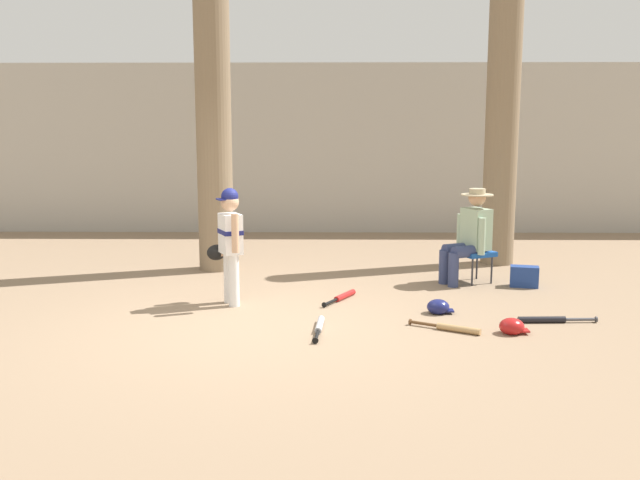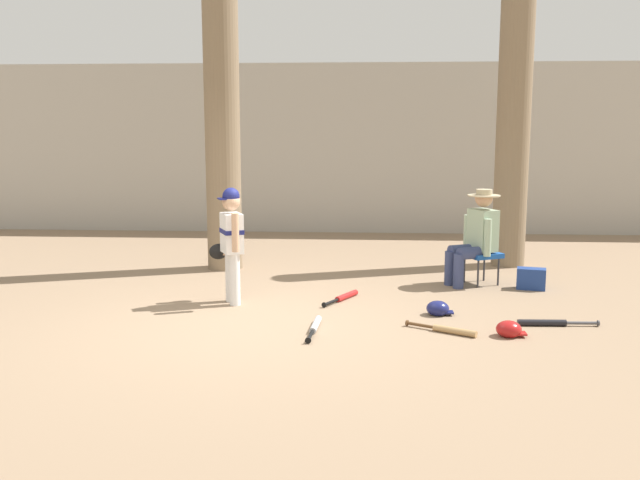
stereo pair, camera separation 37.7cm
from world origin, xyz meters
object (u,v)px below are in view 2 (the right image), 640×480
Objects in this scene: young_ballplayer at (231,238)px; folding_stool at (482,256)px; tree_behind_spectator at (513,142)px; bat_red_barrel at (344,297)px; seated_spectator at (476,234)px; tree_near_player at (222,114)px; batting_helmet_red at (509,329)px; handbag_beside_stool at (531,279)px; batting_helmet_navy at (438,309)px; bat_black_composite at (548,323)px; bat_aluminum_silver at (315,326)px; bat_wood_tan at (449,330)px.

young_ballplayer is 3.20m from folding_stool.
bat_red_barrel is (-2.29, -2.21, -1.72)m from tree_behind_spectator.
young_ballplayer is at bearing -158.81° from seated_spectator.
bat_red_barrel is at bearing -135.99° from tree_behind_spectator.
folding_stool is at bearing -13.09° from tree_near_player.
batting_helmet_red reaches higher than bat_red_barrel.
folding_stool reaches higher than bat_red_barrel.
handbag_beside_stool is (-0.02, -1.54, -1.62)m from tree_behind_spectator.
tree_near_player is 14.66× the size of handbag_beside_stool.
bat_red_barrel is at bearing 140.20° from batting_helmet_red.
handbag_beside_stool is 1.20× the size of batting_helmet_navy.
tree_near_player is 2.45m from young_ballplayer.
handbag_beside_stool is at bearing -17.58° from seated_spectator.
tree_behind_spectator is at bearing 44.01° from bat_red_barrel.
batting_helmet_navy is (2.73, -2.32, -2.07)m from tree_near_player.
bat_black_composite is (0.36, -1.87, -0.33)m from folding_stool.
tree_behind_spectator is at bearing 79.03° from batting_helmet_red.
handbag_beside_stool is (3.99, -1.05, -2.01)m from tree_near_player.
bat_red_barrel is at bearing 155.29° from bat_black_composite.
young_ballplayer is at bearing 135.47° from bat_aluminum_silver.
young_ballplayer is 4.60× the size of batting_helmet_red.
seated_spectator is at bearing -14.12° from tree_near_player.
bat_wood_tan is (-1.24, -3.48, -1.72)m from tree_behind_spectator.
young_ballplayer is 1.58m from bat_aluminum_silver.
tree_near_player is 9.34× the size of folding_stool.
tree_near_player is at bearing -173.05° from tree_behind_spectator.
bat_black_composite is 2.27m from bat_red_barrel.
batting_helmet_navy is at bearing 93.32° from bat_wood_tan.
handbag_beside_stool is 0.42× the size of bat_black_composite.
young_ballplayer reaches higher than batting_helmet_navy.
handbag_beside_stool is 2.12m from batting_helmet_red.
seated_spectator reaches higher than folding_stool.
batting_helmet_red is 1.00× the size of batting_helmet_navy.
batting_helmet_red is 0.94m from batting_helmet_navy.
batting_helmet_red is at bearing -39.80° from bat_red_barrel.
batting_helmet_navy is (-0.04, 0.66, 0.04)m from bat_wood_tan.
bat_black_composite is (0.45, -1.83, -0.61)m from seated_spectator.
tree_near_player is 4.14m from batting_helmet_navy.
tree_behind_spectator is at bearing 65.49° from folding_stool.
handbag_beside_stool reaches higher than batting_helmet_navy.
bat_black_composite is 2.84× the size of batting_helmet_red.
tree_near_player is 4.06m from tree_behind_spectator.
bat_red_barrel is 1.64m from bat_wood_tan.
batting_helmet_navy is at bearing 161.77° from bat_black_composite.
batting_helmet_red reaches higher than bat_aluminum_silver.
tree_near_player is at bearing 165.31° from handbag_beside_stool.
bat_red_barrel is at bearing 129.55° from bat_wood_tan.
bat_black_composite is 2.85× the size of batting_helmet_navy.
seated_spectator reaches higher than batting_helmet_navy.
batting_helmet_navy is (-1.26, -1.28, -0.06)m from handbag_beside_stool.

